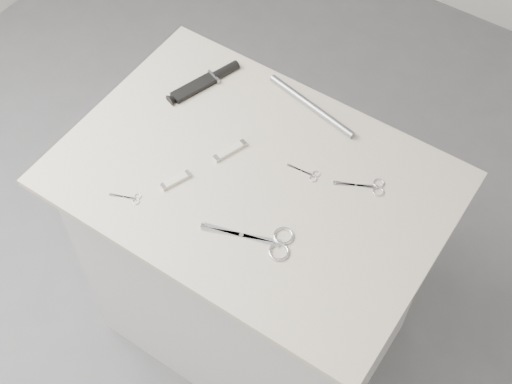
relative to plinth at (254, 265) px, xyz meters
The scene contains 11 objects.
ground 0.46m from the plinth, ahead, with size 4.00×4.00×0.01m, color slate.
plinth is the anchor object (origin of this frame).
display_board 0.46m from the plinth, ahead, with size 1.00×0.70×0.02m, color beige.
large_shears 0.51m from the plinth, 46.28° to the right, with size 0.23×0.13×0.01m.
embroidery_scissors_a 0.56m from the plinth, 27.57° to the left, with size 0.13×0.09×0.00m.
embroidery_scissors_b 0.49m from the plinth, 37.46° to the left, with size 0.09×0.04×0.00m.
tiny_scissors 0.57m from the plinth, 133.97° to the right, with size 0.08×0.05×0.00m.
sheathed_knife 0.60m from the plinth, 144.82° to the left, with size 0.10×0.22×0.03m.
pocket_knife_a 0.52m from the plinth, 141.61° to the right, with size 0.05×0.08×0.01m.
pocket_knife_b 0.49m from the plinth, 161.10° to the left, with size 0.05×0.10×0.01m.
metal_rail 0.56m from the plinth, 89.60° to the left, with size 0.02×0.02×0.30m, color gray.
Camera 1 is at (0.61, -0.90, 2.41)m, focal length 50.00 mm.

